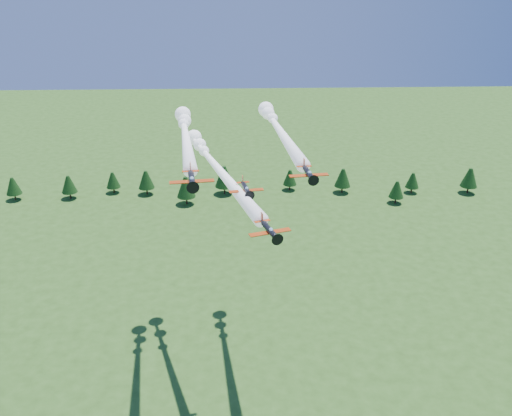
{
  "coord_description": "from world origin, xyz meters",
  "views": [
    {
      "loc": [
        -2.97,
        -90.42,
        86.1
      ],
      "look_at": [
        0.26,
        0.0,
        45.21
      ],
      "focal_mm": 40.0,
      "sensor_mm": 36.0,
      "label": 1
    }
  ],
  "objects_px": {
    "plane_right": "(278,129)",
    "plane_slot": "(246,189)",
    "plane_lead": "(216,166)",
    "plane_left": "(185,134)"
  },
  "relations": [
    {
      "from": "plane_lead",
      "to": "plane_right",
      "type": "distance_m",
      "value": 16.48
    },
    {
      "from": "plane_lead",
      "to": "plane_right",
      "type": "relative_size",
      "value": 1.13
    },
    {
      "from": "plane_right",
      "to": "plane_slot",
      "type": "relative_size",
      "value": 6.89
    },
    {
      "from": "plane_left",
      "to": "plane_slot",
      "type": "bearing_deg",
      "value": -62.75
    },
    {
      "from": "plane_right",
      "to": "plane_slot",
      "type": "xyz_separation_m",
      "value": [
        -7.57,
        -22.87,
        -4.68
      ]
    },
    {
      "from": "plane_lead",
      "to": "plane_slot",
      "type": "distance_m",
      "value": 16.94
    },
    {
      "from": "plane_lead",
      "to": "plane_slot",
      "type": "xyz_separation_m",
      "value": [
        6.08,
        -15.76,
        1.22
      ]
    },
    {
      "from": "plane_slot",
      "to": "plane_right",
      "type": "bearing_deg",
      "value": 61.33
    },
    {
      "from": "plane_lead",
      "to": "plane_left",
      "type": "relative_size",
      "value": 1.18
    },
    {
      "from": "plane_slot",
      "to": "plane_lead",
      "type": "bearing_deg",
      "value": 100.73
    }
  ]
}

